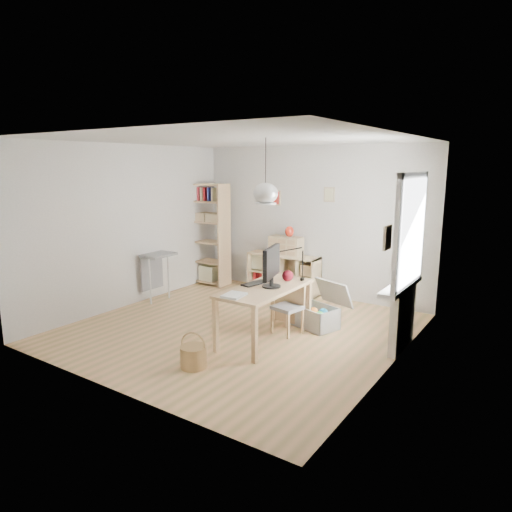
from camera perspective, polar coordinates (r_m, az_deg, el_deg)
The scene contains 20 objects.
ground at distance 6.79m, azimuth -2.14°, elevation -9.05°, with size 4.50×4.50×0.00m, color tan.
room_shell at distance 5.93m, azimuth 1.20°, elevation 7.83°, with size 4.50×4.50×4.50m.
window_unit at distance 5.99m, azimuth 18.84°, elevation 2.92°, with size 0.07×1.16×1.46m.
radiator at distance 6.26m, azimuth 17.85°, elevation -7.51°, with size 0.10×0.80×0.80m, color silver.
windowsill at distance 6.15m, azimuth 17.64°, elevation -3.65°, with size 0.22×1.20×0.06m, color white.
desk at distance 6.17m, azimuth 1.15°, elevation -4.74°, with size 0.70×1.50×0.75m.
cube_shelf at distance 8.61m, azimuth 3.44°, elevation -2.53°, with size 1.40×0.38×0.72m.
tall_bookshelf at distance 9.12m, azimuth -5.92°, elevation 3.27°, with size 0.80×0.38×2.00m.
side_table at distance 8.15m, azimuth -12.39°, elevation -0.92°, with size 0.40×0.55×0.85m.
chair at distance 6.52m, azimuth 4.24°, elevation -6.04°, with size 0.42×0.42×0.74m.
wicker_basket at distance 5.58m, azimuth -7.81°, elevation -12.26°, with size 0.32×0.32×0.44m.
storage_chest at distance 6.86m, azimuth 7.86°, elevation -7.01°, with size 0.81×0.86×0.66m.
monitor at distance 6.07m, azimuth 1.95°, elevation -1.08°, with size 0.25×0.62×0.55m.
keyboard at distance 6.29m, azimuth -0.13°, elevation -3.43°, with size 0.15×0.41×0.02m, color black.
task_lamp at distance 6.49m, azimuth 3.97°, elevation -0.24°, with size 0.43×0.16×0.46m.
yarn_ball at distance 6.43m, azimuth 3.98°, elevation -2.50°, with size 0.16×0.16×0.16m, color #490914.
paper_tray at distance 5.72m, azimuth -2.76°, elevation -4.92°, with size 0.24×0.29×0.03m, color white.
drawer_chest at distance 8.42m, azimuth 3.76°, elevation 1.28°, with size 0.61×0.28×0.35m, color #C6B582.
red_vase at distance 8.34m, azimuth 4.20°, elevation 3.07°, with size 0.16×0.16×0.20m, color maroon.
potted_plant at distance 6.44m, azimuth 18.46°, elevation -1.31°, with size 0.28×0.25×0.32m, color #266124.
Camera 1 is at (3.74, -5.14, 2.37)m, focal length 32.00 mm.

